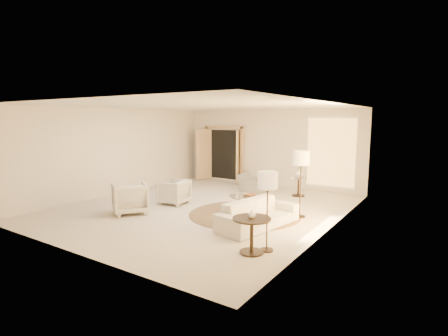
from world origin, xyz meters
The scene contains 18 objects.
room centered at (0.00, 0.00, 1.40)m, with size 7.04×8.04×2.83m.
windows_right centered at (3.45, 0.10, 1.35)m, with size 0.10×6.40×2.40m, color #FFC566, non-canonical shape.
window_back_corner centered at (2.30, 3.95, 1.35)m, with size 1.70×0.10×2.40m, color #FFC566, non-canonical shape.
curtains_right centered at (3.40, 1.00, 1.30)m, with size 0.06×5.20×2.60m, color tan, non-canonical shape.
french_doors centered at (-1.90, 3.82, 1.07)m, with size 1.95×0.66×2.16m.
area_rug centered at (1.30, 0.01, 0.01)m, with size 2.89×2.89×0.01m, color #3A2719.
sofa centered at (2.08, -0.74, 0.31)m, with size 2.11×0.82×0.62m, color beige.
armchair_left centered at (-1.01, -0.11, 0.38)m, with size 0.75×0.70×0.77m, color beige.
armchair_right centered at (-1.28, -1.52, 0.43)m, with size 0.84×0.79×0.87m, color beige.
accent_chair centered at (0.12, 2.69, 0.40)m, with size 0.91×0.59×0.80m, color gray.
coffee_table centered at (1.39, 0.15, 0.28)m, with size 1.52×1.52×0.45m.
end_table centered at (2.72, -2.20, 0.46)m, with size 0.71×0.71×0.67m.
side_table centered at (1.64, 2.85, 0.38)m, with size 0.53×0.53×0.62m.
floor_lamp_near centered at (2.57, 0.56, 1.42)m, with size 0.41×0.41×1.67m.
floor_lamp_far centered at (2.90, -1.94, 1.28)m, with size 0.36×0.36×1.50m.
bowl centered at (1.39, 0.15, 0.48)m, with size 0.31×0.31×0.08m, color brown.
end_vase centered at (2.72, -2.20, 0.74)m, with size 0.14×0.14×0.15m, color white.
side_vase centered at (1.64, 2.85, 0.74)m, with size 0.23×0.23×0.24m, color white.
Camera 1 is at (5.68, -7.62, 2.45)m, focal length 28.00 mm.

